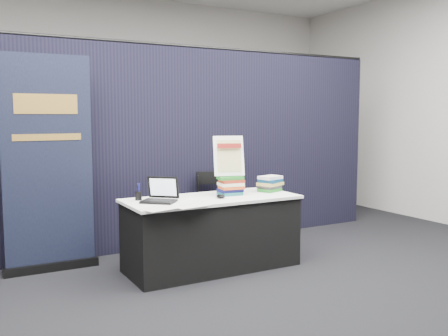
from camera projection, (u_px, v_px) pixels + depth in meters
floor at (239, 283)px, 4.75m from camera, size 8.00×8.00×0.00m
wall_back at (112, 106)px, 8.04m from camera, size 8.00×0.02×3.50m
drape_partition at (171, 148)px, 6.01m from camera, size 6.00×0.08×2.40m
display_table at (212, 233)px, 5.18m from camera, size 1.80×0.75×0.75m
laptop at (157, 196)px, 4.86m from camera, size 0.38×0.43×0.24m
mouse at (221, 196)px, 5.08m from camera, size 0.08×0.12×0.04m
brochure_left at (159, 209)px, 4.51m from camera, size 0.35×0.29×0.00m
brochure_mid at (190, 206)px, 4.66m from camera, size 0.36×0.28×0.00m
brochure_right at (180, 200)px, 4.97m from camera, size 0.31×0.23×0.00m
pen_cup at (138, 196)px, 4.96m from camera, size 0.07×0.07×0.09m
book_stack_tall at (230, 186)px, 5.29m from camera, size 0.27×0.22×0.20m
book_stack_short at (270, 184)px, 5.54m from camera, size 0.29×0.25×0.17m
info_sign at (229, 156)px, 5.28m from camera, size 0.35×0.22×0.44m
pullup_banner at (49, 177)px, 5.04m from camera, size 0.93×0.11×2.20m
stacking_chair at (218, 206)px, 6.03m from camera, size 0.49×0.50×0.91m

